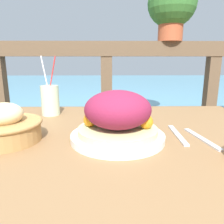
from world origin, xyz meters
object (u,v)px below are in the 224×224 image
(salad_plate, at_px, (118,119))
(drink_glass, at_px, (50,100))
(bread_basket, at_px, (5,127))
(potted_plant, at_px, (172,5))

(salad_plate, height_order, drink_glass, drink_glass)
(salad_plate, xyz_separation_m, drink_glass, (-0.27, 0.30, 0.00))
(bread_basket, bearing_deg, potted_plant, 50.14)
(drink_glass, xyz_separation_m, potted_plant, (0.63, 0.51, 0.48))
(potted_plant, bearing_deg, salad_plate, -113.81)
(potted_plant, bearing_deg, bread_basket, -129.86)
(salad_plate, xyz_separation_m, bread_basket, (-0.32, -0.00, -0.02))
(potted_plant, bearing_deg, drink_glass, -141.05)
(salad_plate, relative_size, drink_glass, 1.11)
(bread_basket, height_order, potted_plant, potted_plant)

